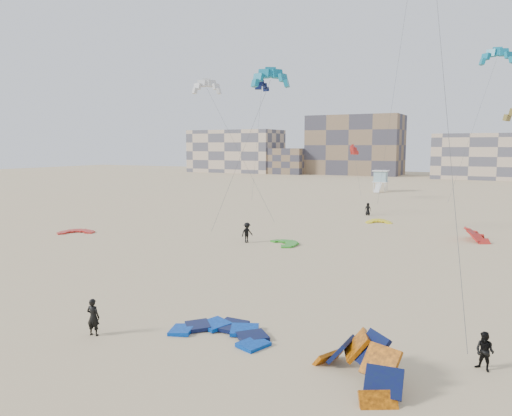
% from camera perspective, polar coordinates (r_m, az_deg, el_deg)
% --- Properties ---
extents(ground, '(320.00, 320.00, 0.00)m').
position_cam_1_polar(ground, '(23.84, -10.87, -14.55)').
color(ground, tan).
rests_on(ground, ground).
extents(kite_ground_blue, '(4.45, 4.66, 0.77)m').
position_cam_1_polar(kite_ground_blue, '(23.96, -3.94, -14.32)').
color(kite_ground_blue, '#0445BE').
rests_on(kite_ground_blue, ground).
extents(kite_ground_orange, '(6.19, 6.19, 4.42)m').
position_cam_1_polar(kite_ground_orange, '(20.11, 11.45, -18.82)').
color(kite_ground_orange, orange).
rests_on(kite_ground_orange, ground).
extents(kite_ground_red, '(4.58, 4.61, 0.60)m').
position_cam_1_polar(kite_ground_red, '(53.72, -19.86, -2.69)').
color(kite_ground_red, red).
rests_on(kite_ground_red, ground).
extents(kite_ground_green, '(4.46, 4.45, 0.58)m').
position_cam_1_polar(kite_ground_green, '(44.79, 3.30, -4.17)').
color(kite_ground_green, green).
rests_on(kite_ground_green, ground).
extents(kite_ground_red_far, '(4.49, 4.37, 3.51)m').
position_cam_1_polar(kite_ground_red_far, '(50.90, 23.97, -3.41)').
color(kite_ground_red_far, red).
rests_on(kite_ground_red_far, ground).
extents(kite_ground_yellow, '(3.47, 3.57, 1.19)m').
position_cam_1_polar(kite_ground_yellow, '(58.79, 13.86, -1.66)').
color(kite_ground_yellow, yellow).
rests_on(kite_ground_yellow, ground).
extents(kitesurfer_main, '(0.71, 0.53, 1.76)m').
position_cam_1_polar(kitesurfer_main, '(24.79, -18.11, -11.76)').
color(kitesurfer_main, black).
rests_on(kitesurfer_main, ground).
extents(kitesurfer_b, '(0.94, 0.86, 1.56)m').
position_cam_1_polar(kitesurfer_b, '(22.12, 24.68, -14.68)').
color(kitesurfer_b, black).
rests_on(kitesurfer_b, ground).
extents(kitesurfer_c, '(1.10, 1.36, 1.84)m').
position_cam_1_polar(kitesurfer_c, '(45.41, -1.03, -2.82)').
color(kitesurfer_c, black).
rests_on(kitesurfer_c, ground).
extents(kitesurfer_e, '(0.91, 0.74, 1.61)m').
position_cam_1_polar(kitesurfer_e, '(64.77, 12.66, -0.12)').
color(kitesurfer_e, black).
rests_on(kitesurfer_e, ground).
extents(kite_fly_teal_a, '(6.16, 6.87, 15.12)m').
position_cam_1_polar(kite_fly_teal_a, '(47.62, 1.69, 14.45)').
color(kite_fly_teal_a, '#077596').
rests_on(kite_fly_teal_a, ground).
extents(kite_fly_grey, '(12.54, 5.76, 15.47)m').
position_cam_1_polar(kite_fly_grey, '(58.96, -5.65, 13.48)').
color(kite_fly_grey, white).
rests_on(kite_fly_grey, ground).
extents(kite_fly_navy, '(3.31, 6.78, 17.76)m').
position_cam_1_polar(kite_fly_navy, '(76.63, 0.68, 13.77)').
color(kite_fly_navy, '#070B3D').
rests_on(kite_fly_navy, ground).
extents(kite_fly_teal_b, '(7.04, 9.26, 21.51)m').
position_cam_1_polar(kite_fly_teal_b, '(79.62, 25.84, 15.20)').
color(kite_fly_teal_b, '#077596').
rests_on(kite_fly_teal_b, ground).
extents(kite_fly_red, '(4.54, 5.93, 8.22)m').
position_cam_1_polar(kite_fly_red, '(83.37, 11.12, 6.45)').
color(kite_fly_red, red).
rests_on(kite_fly_red, ground).
extents(lifeguard_tower_far, '(3.03, 5.64, 4.08)m').
position_cam_1_polar(lifeguard_tower_far, '(99.39, 14.04, 3.01)').
color(lifeguard_tower_far, white).
rests_on(lifeguard_tower_far, ground).
extents(condo_west_a, '(30.00, 15.00, 14.00)m').
position_cam_1_polar(condo_west_a, '(169.53, -2.33, 6.50)').
color(condo_west_a, '#C4AB90').
rests_on(condo_west_a, ground).
extents(condo_west_b, '(28.00, 14.00, 18.00)m').
position_cam_1_polar(condo_west_b, '(157.55, 11.26, 7.06)').
color(condo_west_b, '#796149').
rests_on(condo_west_b, ground).
extents(condo_mid, '(32.00, 16.00, 12.00)m').
position_cam_1_polar(condo_mid, '(147.40, 25.95, 5.32)').
color(condo_mid, '#C4AB90').
rests_on(condo_mid, ground).
extents(condo_fill_left, '(12.00, 10.00, 8.00)m').
position_cam_1_polar(condo_fill_left, '(158.80, 3.63, 5.37)').
color(condo_fill_left, '#796149').
rests_on(condo_fill_left, ground).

